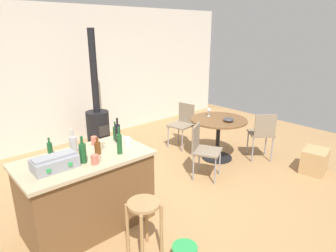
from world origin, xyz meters
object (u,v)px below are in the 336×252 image
object	(u,v)px
folding_chair_near	(203,148)
bottle_6	(118,133)
bottle_0	(119,143)
bottle_5	(115,133)
bottle_1	(98,148)
dining_table	(218,129)
bottle_4	(73,145)
wood_stove	(98,121)
folding_chair_left	(183,122)
bottle_2	(83,153)
toolbox	(55,163)
serving_bowl	(228,120)
bottle_3	(50,149)
cup_0	(95,159)
wooden_stool	(144,216)
cardboard_box	(314,161)
wine_glass	(209,110)
folding_chair_far	(262,132)
cup_2	(94,141)
kitchen_island	(87,192)
cup_3	(127,141)
cup_1	(100,145)

from	to	relation	value
folding_chair_near	bottle_6	size ratio (longest dim) A/B	2.73
bottle_0	bottle_5	size ratio (longest dim) A/B	1.31
folding_chair_near	bottle_1	size ratio (longest dim) A/B	4.28
dining_table	bottle_4	bearing A→B (deg)	-177.74
wood_stove	folding_chair_left	bearing A→B (deg)	-40.28
bottle_2	toolbox	bearing A→B (deg)	169.97
bottle_1	serving_bowl	world-z (taller)	bottle_1
bottle_3	cup_0	world-z (taller)	bottle_3
toolbox	bottle_6	distance (m)	0.93
wooden_stool	cardboard_box	bearing A→B (deg)	-6.21
bottle_5	wine_glass	xyz separation A→B (m)	(2.11, 0.26, -0.13)
folding_chair_near	bottle_3	size ratio (longest dim) A/B	3.86
bottle_0	bottle_1	world-z (taller)	bottle_0
bottle_3	cup_0	size ratio (longest dim) A/B	1.95
dining_table	folding_chair_left	xyz separation A→B (m)	(-0.07, 0.83, -0.06)
folding_chair_far	cup_2	bearing A→B (deg)	168.74
folding_chair_left	cup_2	bearing A→B (deg)	-160.79
folding_chair_near	folding_chair_left	bearing A→B (deg)	59.46
kitchen_island	serving_bowl	xyz separation A→B (m)	(2.66, 0.04, 0.33)
toolbox	serving_bowl	distance (m)	3.02
wooden_stool	folding_chair_left	bearing A→B (deg)	38.38
folding_chair_near	bottle_0	world-z (taller)	bottle_0
bottle_5	cup_2	xyz separation A→B (m)	(-0.28, 0.03, -0.04)
toolbox	bottle_1	world-z (taller)	bottle_1
bottle_5	cup_2	world-z (taller)	bottle_5
cup_0	bottle_4	bearing A→B (deg)	98.98
folding_chair_left	bottle_2	bearing A→B (deg)	-155.72
bottle_2	bottle_3	world-z (taller)	bottle_2
toolbox	bottle_5	world-z (taller)	bottle_5
cup_3	wine_glass	distance (m)	2.16
folding_chair_near	folding_chair_far	world-z (taller)	folding_chair_far
dining_table	cup_1	size ratio (longest dim) A/B	7.85
cup_0	cup_3	size ratio (longest dim) A/B	1.01
kitchen_island	wooden_stool	size ratio (longest dim) A/B	2.38
bottle_4	bottle_6	bearing A→B (deg)	2.00
wood_stove	cardboard_box	bearing A→B (deg)	-57.73
folding_chair_left	cup_1	xyz separation A→B (m)	(-2.34, -0.98, 0.43)
bottle_6	folding_chair_left	bearing A→B (deg)	24.18
bottle_2	serving_bowl	distance (m)	2.74
dining_table	folding_chair_near	xyz separation A→B (m)	(-0.74, -0.31, -0.07)
folding_chair_near	bottle_3	xyz separation A→B (m)	(-2.18, 0.34, 0.47)
folding_chair_far	cup_0	bearing A→B (deg)	178.65
bottle_6	serving_bowl	world-z (taller)	bottle_6
kitchen_island	bottle_4	bearing A→B (deg)	110.32
folding_chair_near	cup_2	size ratio (longest dim) A/B	7.93
bottle_2	cup_2	size ratio (longest dim) A/B	2.76
kitchen_island	bottle_4	distance (m)	0.57
bottle_2	cup_1	distance (m)	0.39
wooden_stool	bottle_3	size ratio (longest dim) A/B	2.78
kitchen_island	toolbox	xyz separation A→B (m)	(-0.35, -0.07, 0.51)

